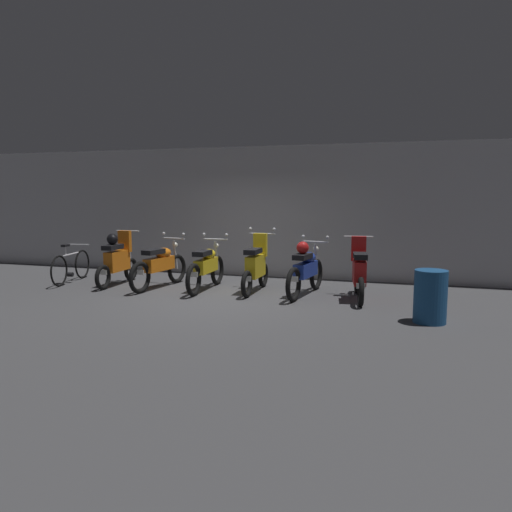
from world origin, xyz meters
name	(u,v)px	position (x,y,z in m)	size (l,w,h in m)	color
ground_plane	(217,298)	(0.00, 0.00, 0.00)	(80.00, 80.00, 0.00)	#424244
back_wall	(260,212)	(0.00, 2.88, 1.56)	(16.00, 0.30, 3.12)	#ADADB2
motorbike_slot_0	(118,259)	(-2.60, 0.70, 0.57)	(0.56, 1.68, 1.18)	black
motorbike_slot_1	(160,265)	(-1.56, 0.66, 0.49)	(0.58, 1.94, 1.15)	black
motorbike_slot_2	(206,266)	(-0.52, 0.74, 0.49)	(0.59, 1.95, 1.15)	black
motorbike_slot_3	(256,266)	(0.52, 0.86, 0.53)	(0.59, 1.68, 1.29)	black
motorbike_slot_4	(306,269)	(1.56, 0.80, 0.53)	(0.58, 1.94, 1.15)	black
motorbike_slot_5	(359,272)	(2.60, 0.73, 0.52)	(0.56, 1.67, 1.18)	black
bicycle	(71,266)	(-3.79, 0.65, 0.36)	(0.50, 1.71, 0.89)	black
trash_bin	(430,297)	(3.82, -0.68, 0.41)	(0.50, 0.50, 0.83)	navy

